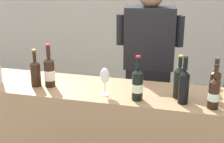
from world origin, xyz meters
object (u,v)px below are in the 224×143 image
Objects in this scene: wine_bottle_0 at (215,85)px; wine_bottle_4 at (137,84)px; wine_bottle_6 at (179,81)px; wine_bottle_2 at (184,85)px; wine_bottle_3 at (36,72)px; person_server at (148,78)px; wine_bottle_5 at (49,72)px; wine_glass at (105,77)px; wine_bottle_1 at (214,93)px.

wine_bottle_4 is (-0.54, -0.12, 0.00)m from wine_bottle_0.
wine_bottle_2 is at bearing -67.74° from wine_bottle_6.
person_server is at bearing 40.58° from wine_bottle_3.
wine_bottle_5 is 0.48m from wine_glass.
wine_bottle_3 is at bearing -170.68° from wine_bottle_5.
wine_bottle_0 is at bearing 2.01° from wine_bottle_3.
wine_bottle_2 is 1.17m from wine_bottle_3.
wine_bottle_5 is (-1.26, 0.10, 0.01)m from wine_bottle_1.
wine_bottle_6 is (-0.25, -0.01, 0.01)m from wine_bottle_0.
wine_bottle_2 reaches higher than wine_glass.
wine_bottle_5 is at bearing -178.68° from wine_bottle_6.
wine_bottle_3 is (-1.37, 0.08, 0.00)m from wine_bottle_1.
wine_bottle_3 is at bearing 176.33° from wine_glass.
wine_bottle_2 is (-0.21, -0.10, 0.02)m from wine_bottle_0.
wine_bottle_3 is at bearing -139.42° from person_server.
wine_glass is (0.59, -0.04, 0.03)m from wine_bottle_3.
wine_bottle_0 is at bearing 12.46° from wine_bottle_4.
person_server reaches higher than wine_glass.
wine_bottle_1 is at bearing -27.43° from wine_bottle_6.
wine_bottle_2 is 1.01× the size of wine_bottle_5.
wine_bottle_4 is 0.26m from wine_glass.
wine_bottle_1 is 1.26m from wine_bottle_5.
wine_bottle_1 is 0.89× the size of wine_bottle_2.
wine_bottle_4 is (0.84, -0.07, 0.01)m from wine_bottle_3.
person_server is at bearing 44.10° from wine_bottle_5.
person_server reaches higher than wine_bottle_4.
person_server is at bearing 73.00° from wine_glass.
wine_bottle_0 is 0.99× the size of wine_bottle_6.
wine_bottle_0 is 0.89m from person_server.
wine_bottle_3 is 0.59m from wine_glass.
wine_bottle_0 reaches higher than wine_bottle_1.
wine_bottle_2 reaches higher than wine_bottle_1.
wine_bottle_5 reaches higher than wine_bottle_3.
wine_bottle_4 reaches higher than wine_bottle_3.
wine_bottle_1 reaches higher than wine_glass.
wine_bottle_1 is 1.37m from wine_bottle_3.
wine_bottle_4 is at bearing -176.60° from wine_bottle_2.
wine_bottle_3 is at bearing -177.87° from wine_bottle_6.
wine_bottle_5 is 1.07× the size of wine_bottle_6.
wine_bottle_4 is 0.73m from wine_bottle_5.
wine_bottle_0 is 0.25m from wine_bottle_6.
wine_bottle_2 is 0.20× the size of person_server.
wine_bottle_0 is at bearing 6.20° from wine_glass.
wine_bottle_4 is at bearing -158.61° from wine_bottle_6.
wine_bottle_0 is 1.52× the size of wine_glass.
wine_bottle_6 is at bearing 112.26° from wine_bottle_2.
wine_bottle_3 is 0.84m from wine_bottle_4.
wine_bottle_1 is at bearing -4.64° from wine_bottle_5.
person_server is (0.81, 0.70, -0.22)m from wine_bottle_3.
wine_bottle_1 is at bearing -54.28° from person_server.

